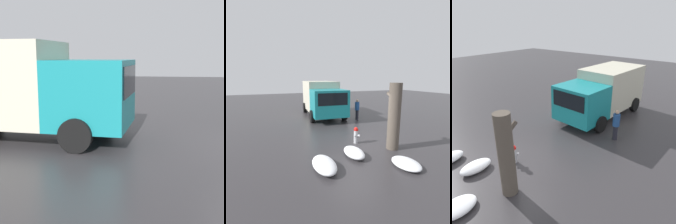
{
  "view_description": "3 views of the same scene",
  "coord_description": "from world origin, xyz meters",
  "views": [
    {
      "loc": [
        2.82,
        8.58,
        2.46
      ],
      "look_at": [
        3.98,
        0.28,
        0.95
      ],
      "focal_mm": 50.0,
      "sensor_mm": 36.0,
      "label": 1
    },
    {
      "loc": [
        -7.31,
        3.89,
        3.2
      ],
      "look_at": [
        4.11,
        -0.69,
        0.78
      ],
      "focal_mm": 28.0,
      "sensor_mm": 36.0,
      "label": 2
    },
    {
      "loc": [
        -4.73,
        -6.44,
        5.52
      ],
      "look_at": [
        3.44,
        0.08,
        1.16
      ],
      "focal_mm": 35.0,
      "sensor_mm": 36.0,
      "label": 3
    }
  ],
  "objects": [
    {
      "name": "fire_hydrant",
      "position": [
        -0.0,
        -0.0,
        0.42
      ],
      "size": [
        0.36,
        0.36,
        0.82
      ],
      "rotation": [
        0.0,
        0.0,
        3.88
      ],
      "color": "#B7B7BC",
      "rests_on": "ground_plane"
    },
    {
      "name": "pedestrian",
      "position": [
        4.43,
        -2.41,
        0.86
      ],
      "size": [
        0.34,
        0.34,
        1.57
      ],
      "rotation": [
        0.0,
        0.0,
        5.92
      ],
      "color": "#23232D",
      "rests_on": "ground_plane"
    },
    {
      "name": "snow_pile_by_hydrant",
      "position": [
        -2.78,
        -0.61,
        0.13
      ],
      "size": [
        1.22,
        0.88,
        0.25
      ],
      "color": "white",
      "rests_on": "ground_plane"
    },
    {
      "name": "delivery_truck",
      "position": [
        6.81,
        -0.33,
        1.56
      ],
      "size": [
        6.39,
        3.06,
        2.89
      ],
      "rotation": [
        0.0,
        0.0,
        1.51
      ],
      "color": "teal",
      "rests_on": "ground_plane"
    },
    {
      "name": "ground_plane",
      "position": [
        0.0,
        0.0,
        0.0
      ],
      "size": [
        60.0,
        60.0,
        0.0
      ],
      "primitive_type": "plane",
      "color": "#333033"
    },
    {
      "name": "tree_trunk",
      "position": [
        -1.22,
        -1.24,
        1.51
      ],
      "size": [
        0.83,
        0.55,
        2.99
      ],
      "color": "brown",
      "rests_on": "ground_plane"
    },
    {
      "name": "snow_pile_curbside",
      "position": [
        -1.31,
        0.77,
        0.17
      ],
      "size": [
        1.27,
        0.72,
        0.34
      ],
      "color": "white",
      "rests_on": "ground_plane"
    }
  ]
}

